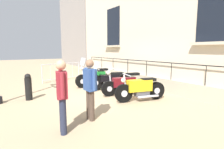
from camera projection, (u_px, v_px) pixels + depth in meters
The scene contains 11 objects.
ground_plane at pixel (108, 94), 7.36m from camera, with size 60.00×60.00×0.00m, color tan.
building_facade at pixel (154, 24), 8.35m from camera, with size 0.82×13.66×6.22m.
motorcycle_green at pixel (96, 78), 8.76m from camera, with size 2.12×0.72×1.45m.
motorcycle_black at pixel (110, 80), 8.07m from camera, with size 2.11×0.94×1.31m.
motorcycle_maroon at pixel (125, 84), 7.17m from camera, with size 2.01×0.72×1.14m.
motorcycle_yellow at pixel (140, 89), 6.29m from camera, with size 1.92×0.83×0.99m.
crowd_barrier at pixel (62, 71), 10.41m from camera, with size 2.44×0.66×1.05m.
bollard at pixel (28, 87), 6.41m from camera, with size 0.24×0.24×0.97m.
pedestrian_standing at pixel (62, 93), 3.78m from camera, with size 0.30×0.52×1.62m.
pedestrian_walking at pixel (90, 86), 4.52m from camera, with size 0.22×0.53×1.59m.
distant_building at pixel (93, 31), 21.85m from camera, with size 5.75×7.66×8.18m.
Camera 1 is at (3.83, 6.06, 1.83)m, focal length 28.18 mm.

